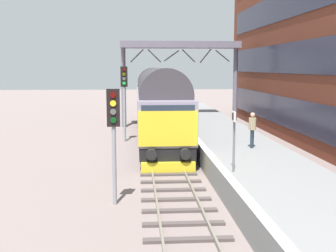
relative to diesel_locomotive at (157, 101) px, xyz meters
name	(u,v)px	position (x,y,z in m)	size (l,w,h in m)	color
ground_plane	(163,156)	(0.00, -6.06, -2.49)	(140.00, 140.00, 0.00)	gray
track_main	(163,155)	(0.00, -6.06, -2.44)	(2.50, 60.00, 0.15)	slate
station_platform	(229,146)	(3.60, -6.06, -1.99)	(4.00, 44.00, 1.01)	gray
diesel_locomotive	(157,101)	(0.00, 0.00, 0.00)	(2.74, 20.12, 4.68)	black
signal_post_near	(114,130)	(-2.16, -14.14, 0.13)	(0.44, 0.22, 4.00)	gray
signal_post_mid	(124,93)	(-2.16, -1.36, 0.62)	(0.44, 0.22, 4.77)	gray
platform_number_sign	(234,132)	(2.05, -13.74, -0.06)	(0.10, 0.44, 2.17)	slate
waiting_passenger	(252,127)	(3.95, -9.26, -0.50)	(0.46, 0.46, 1.64)	#243441
overhead_footbridge	(180,51)	(2.05, 5.32, 3.47)	(9.30, 2.00, 6.71)	slate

